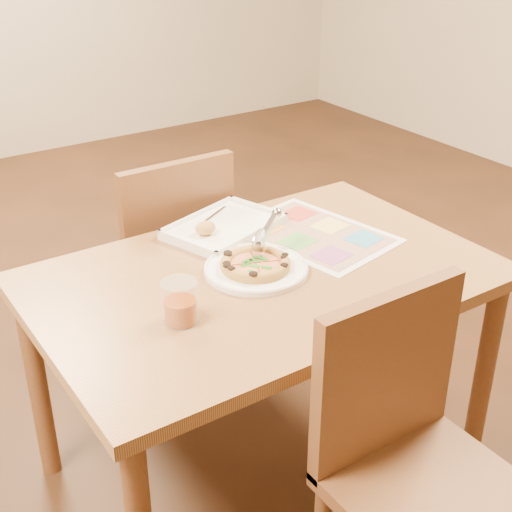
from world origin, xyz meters
TOP-DOWN VIEW (x-y plane):
  - room at (0.00, 0.00)m, footprint 7.00×7.00m
  - dining_table at (0.00, 0.00)m, footprint 1.30×0.85m
  - chair_near at (0.00, -0.60)m, footprint 0.42×0.42m
  - chair_far at (-0.00, 0.60)m, footprint 0.42×0.42m
  - plate at (-0.01, 0.02)m, footprint 0.32×0.32m
  - pizza at (-0.02, 0.02)m, footprint 0.20×0.20m
  - pizza_cutter at (0.04, 0.06)m, footprint 0.15×0.10m
  - appetizer_tray at (0.05, 0.30)m, footprint 0.41×0.34m
  - glass_tumbler at (-0.32, -0.10)m, footprint 0.09×0.09m
  - menu at (0.27, 0.12)m, footprint 0.43×0.54m

SIDE VIEW (x-z plane):
  - chair_near at x=0.00m, z-range 0.33..0.80m
  - chair_far at x=0.00m, z-range 0.33..0.80m
  - dining_table at x=0.00m, z-range 0.27..0.99m
  - menu at x=0.27m, z-range 0.72..0.72m
  - plate at x=-0.01m, z-range 0.72..0.74m
  - appetizer_tray at x=0.05m, z-range 0.70..0.76m
  - pizza at x=-0.02m, z-range 0.73..0.76m
  - glass_tumbler at x=-0.32m, z-range 0.71..0.83m
  - pizza_cutter at x=0.04m, z-range 0.76..0.86m
  - room at x=0.00m, z-range -2.15..4.85m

